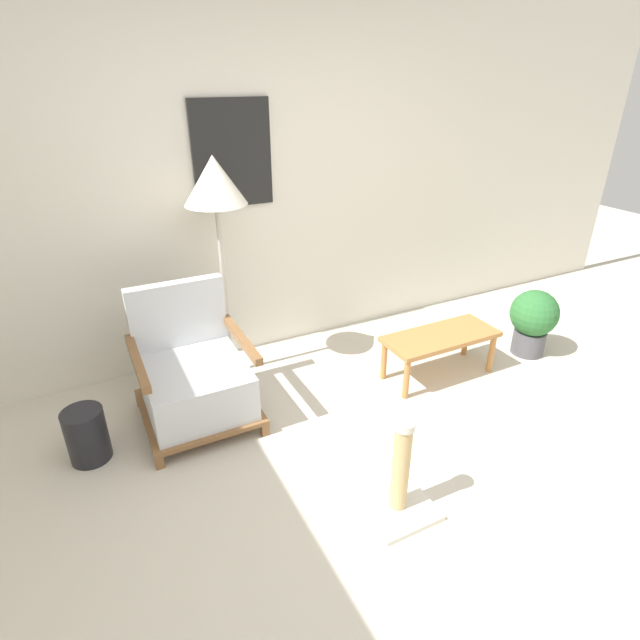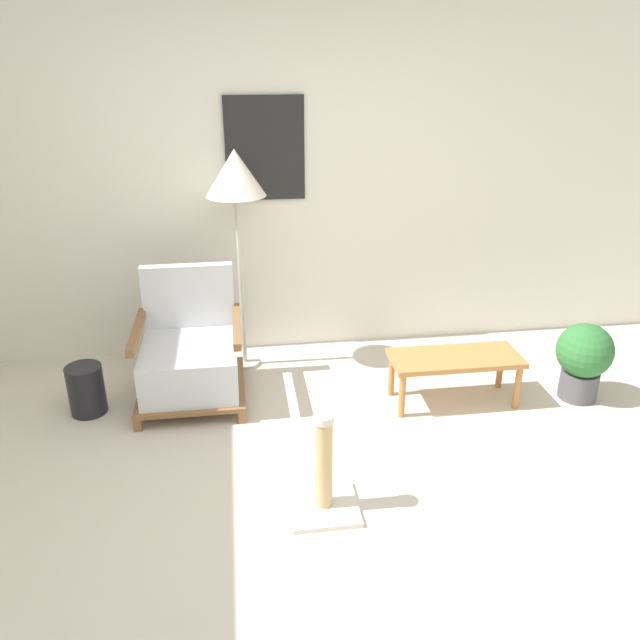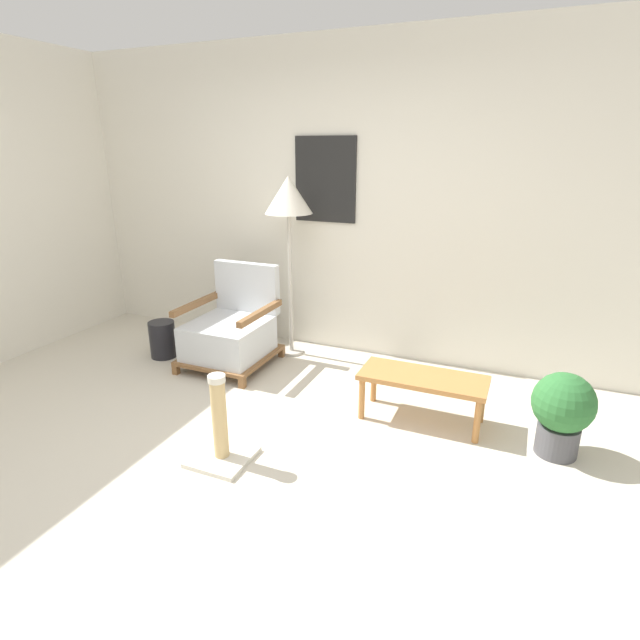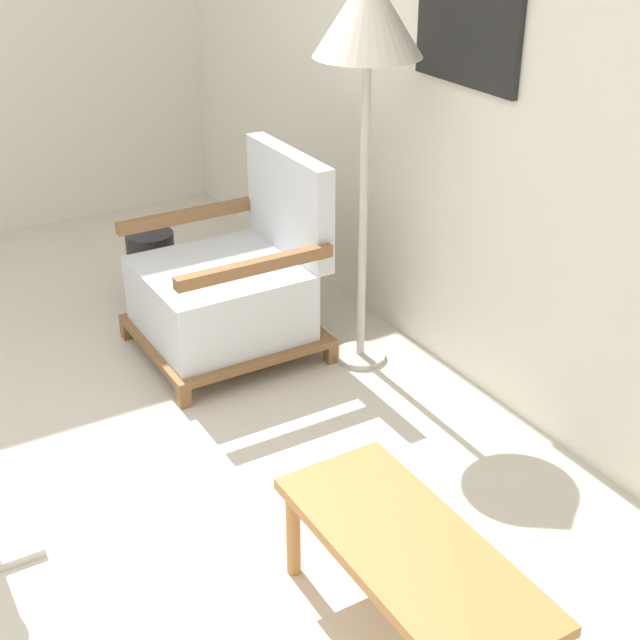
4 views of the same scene
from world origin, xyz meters
name	(u,v)px [view 2 (image 2 of 4)]	position (x,y,z in m)	size (l,w,h in m)	color
ground_plane	(331,535)	(0.00, 0.00, 0.00)	(14.00, 14.00, 0.00)	beige
wall_back	(285,175)	(0.00, 2.21, 1.35)	(8.00, 0.09, 2.70)	silver
armchair	(190,357)	(-0.73, 1.45, 0.30)	(0.70, 0.73, 0.85)	brown
floor_lamp	(236,180)	(-0.36, 1.89, 1.39)	(0.41, 0.41, 1.59)	#B7B2A8
coffee_table	(455,362)	(1.01, 1.15, 0.29)	(0.86, 0.36, 0.34)	#B2753D
vase	(86,390)	(-1.40, 1.35, 0.17)	(0.23, 0.23, 0.33)	black
potted_plant	(584,357)	(1.88, 1.08, 0.31)	(0.37, 0.37, 0.54)	#4C4C51
scratching_post	(324,481)	(-0.01, 0.20, 0.17)	(0.35, 0.35, 0.57)	beige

